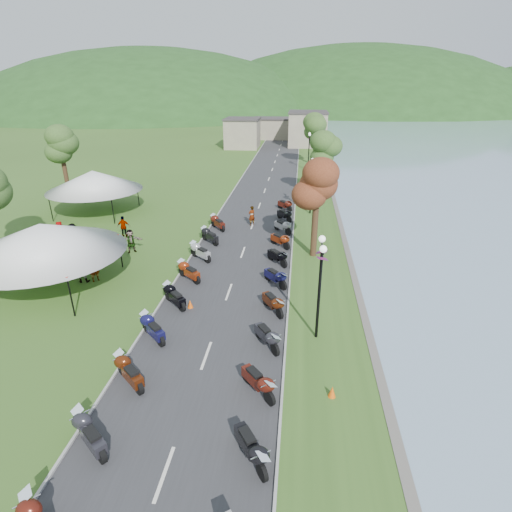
{
  "coord_description": "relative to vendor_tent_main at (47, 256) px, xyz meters",
  "views": [
    {
      "loc": [
        3.85,
        1.55,
        11.43
      ],
      "look_at": [
        1.34,
        24.52,
        1.3
      ],
      "focal_mm": 28.0,
      "sensor_mm": 36.0,
      "label": 1
    }
  ],
  "objects": [
    {
      "name": "road",
      "position": [
        10.77,
        18.39,
        -1.99
      ],
      "size": [
        7.0,
        120.0,
        0.02
      ],
      "primitive_type": "cube",
      "color": "#333336",
      "rests_on": "ground"
    },
    {
      "name": "hills_backdrop",
      "position": [
        10.77,
        178.39,
        -2.0
      ],
      "size": [
        360.0,
        120.0,
        76.0
      ],
      "primitive_type": null,
      "color": "#285621",
      "rests_on": "ground"
    },
    {
      "name": "far_building",
      "position": [
        8.77,
        63.39,
        0.5
      ],
      "size": [
        18.0,
        16.0,
        5.0
      ],
      "primitive_type": "cube",
      "color": "gray",
      "rests_on": "ground"
    },
    {
      "name": "moto_row_left",
      "position": [
        8.03,
        -7.76,
        -1.45
      ],
      "size": [
        2.6,
        40.13,
        1.1
      ],
      "primitive_type": null,
      "color": "#331411",
      "rests_on": "ground"
    },
    {
      "name": "moto_row_right",
      "position": [
        13.44,
        -1.49,
        -1.45
      ],
      "size": [
        2.6,
        39.58,
        1.1
      ],
      "primitive_type": null,
      "color": "#331411",
      "rests_on": "ground"
    },
    {
      "name": "vendor_tent_main",
      "position": [
        0.0,
        0.0,
        0.0
      ],
      "size": [
        6.15,
        6.15,
        4.0
      ],
      "primitive_type": null,
      "color": "white",
      "rests_on": "ground"
    },
    {
      "name": "vendor_tent_side",
      "position": [
        -4.16,
        14.43,
        0.0
      ],
      "size": [
        5.71,
        5.71,
        4.0
      ],
      "primitive_type": null,
      "color": "white",
      "rests_on": "ground"
    },
    {
      "name": "tree_lakeside",
      "position": [
        15.83,
        6.41,
        1.98
      ],
      "size": [
        2.86,
        2.86,
        7.95
      ],
      "primitive_type": null,
      "color": "#456B2B",
      "rests_on": "ground"
    },
    {
      "name": "pedestrian_a",
      "position": [
        2.28,
        0.94,
        -2.0
      ],
      "size": [
        0.75,
        0.76,
        1.69
      ],
      "primitive_type": "imported",
      "rotation": [
        0.0,
        0.0,
        0.84
      ],
      "color": "slate",
      "rests_on": "ground"
    },
    {
      "name": "pedestrian_b",
      "position": [
        1.5,
        0.77,
        -2.0
      ],
      "size": [
        0.95,
        0.64,
        1.8
      ],
      "primitive_type": "imported",
      "rotation": [
        0.0,
        0.0,
        3.33
      ],
      "color": "slate",
      "rests_on": "ground"
    },
    {
      "name": "pedestrian_c",
      "position": [
        -1.98,
        6.21,
        -2.0
      ],
      "size": [
        0.76,
        1.24,
        1.79
      ],
      "primitive_type": "imported",
      "rotation": [
        0.0,
        0.0,
        4.97
      ],
      "color": "slate",
      "rests_on": "ground"
    }
  ]
}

